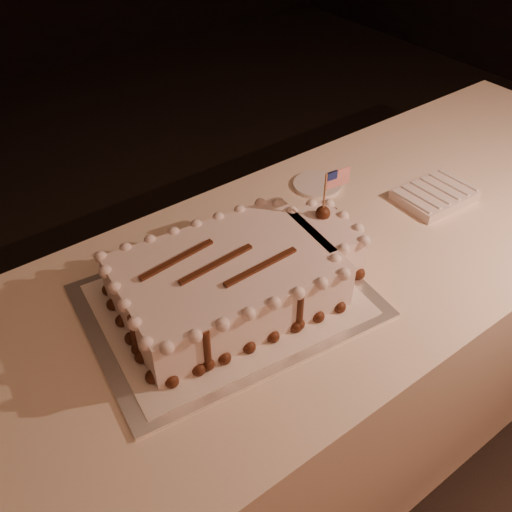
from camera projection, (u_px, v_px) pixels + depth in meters
banquet_table at (314, 351)px, 1.65m from camera, size 2.40×0.80×0.75m
cake_board at (227, 301)px, 1.27m from camera, size 0.66×0.53×0.01m
doily at (227, 299)px, 1.27m from camera, size 0.59×0.48×0.00m
sheet_cake at (239, 276)px, 1.24m from camera, size 0.59×0.38×0.23m
napkin_stack at (434, 195)px, 1.57m from camera, size 0.21×0.16×0.03m
side_plate at (317, 185)px, 1.63m from camera, size 0.14×0.14×0.01m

